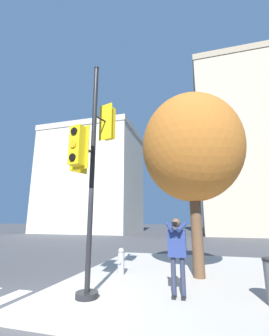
% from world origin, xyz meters
% --- Properties ---
extents(ground_plane, '(160.00, 160.00, 0.00)m').
position_xyz_m(ground_plane, '(0.00, 0.00, 0.00)').
color(ground_plane, '#424244').
extents(sidewalk_corner, '(8.00, 8.00, 0.14)m').
position_xyz_m(sidewalk_corner, '(3.50, 3.50, 0.07)').
color(sidewalk_corner, '#ADA89E').
rests_on(sidewalk_corner, ground_plane).
extents(traffic_signal_pole, '(1.04, 1.45, 5.68)m').
position_xyz_m(traffic_signal_pole, '(0.67, 0.83, 3.29)').
color(traffic_signal_pole, black).
rests_on(traffic_signal_pole, sidewalk_corner).
extents(person_photographer, '(0.50, 0.53, 1.66)m').
position_xyz_m(person_photographer, '(2.68, 1.33, 1.14)').
color(person_photographer, black).
rests_on(person_photographer, sidewalk_corner).
extents(street_tree, '(3.21, 3.21, 5.71)m').
position_xyz_m(street_tree, '(3.11, 3.19, 4.06)').
color(street_tree, brown).
rests_on(street_tree, sidewalk_corner).
extents(fire_hydrant, '(0.20, 0.26, 0.78)m').
position_xyz_m(fire_hydrant, '(0.80, 2.95, 0.53)').
color(fire_hydrant, '#99999E').
rests_on(fire_hydrant, sidewalk_corner).
extents(building_left, '(13.41, 10.16, 14.90)m').
position_xyz_m(building_left, '(-11.77, 25.96, 7.47)').
color(building_left, beige).
rests_on(building_left, ground_plane).
extents(building_right, '(14.51, 9.22, 21.93)m').
position_xyz_m(building_right, '(10.88, 25.76, 10.98)').
color(building_right, tan).
rests_on(building_right, ground_plane).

